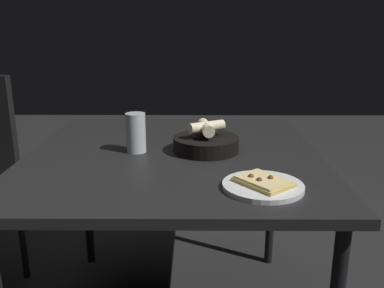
{
  "coord_description": "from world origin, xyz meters",
  "views": [
    {
      "loc": [
        -0.08,
        1.41,
        1.17
      ],
      "look_at": [
        -0.07,
        -0.0,
        0.76
      ],
      "focal_mm": 38.83,
      "sensor_mm": 36.0,
      "label": 1
    }
  ],
  "objects_px": {
    "dining_table": "(173,168)",
    "beer_glass": "(136,135)",
    "bread_basket": "(206,142)",
    "pizza_plate": "(263,185)"
  },
  "relations": [
    {
      "from": "dining_table",
      "to": "beer_glass",
      "type": "bearing_deg",
      "value": -3.04
    },
    {
      "from": "pizza_plate",
      "to": "bread_basket",
      "type": "relative_size",
      "value": 0.96
    },
    {
      "from": "beer_glass",
      "to": "bread_basket",
      "type": "bearing_deg",
      "value": -178.17
    },
    {
      "from": "dining_table",
      "to": "pizza_plate",
      "type": "relative_size",
      "value": 4.65
    },
    {
      "from": "pizza_plate",
      "to": "beer_glass",
      "type": "xyz_separation_m",
      "value": [
        0.4,
        -0.34,
        0.05
      ]
    },
    {
      "from": "bread_basket",
      "to": "beer_glass",
      "type": "height_order",
      "value": "beer_glass"
    },
    {
      "from": "dining_table",
      "to": "beer_glass",
      "type": "height_order",
      "value": "beer_glass"
    },
    {
      "from": "dining_table",
      "to": "pizza_plate",
      "type": "height_order",
      "value": "pizza_plate"
    },
    {
      "from": "dining_table",
      "to": "bread_basket",
      "type": "bearing_deg",
      "value": -172.62
    },
    {
      "from": "bread_basket",
      "to": "beer_glass",
      "type": "bearing_deg",
      "value": 1.83
    }
  ]
}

